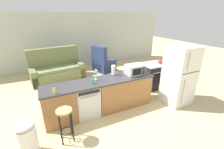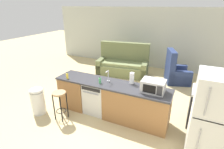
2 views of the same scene
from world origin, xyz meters
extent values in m
plane|color=tan|center=(0.00, 0.00, 0.00)|extent=(24.00, 24.00, 0.00)
cube|color=beige|center=(0.30, 4.20, 1.30)|extent=(10.00, 0.06, 2.60)
cube|color=#9E6B3D|center=(-0.93, 0.00, 0.43)|extent=(0.75, 0.62, 0.86)
cube|color=#9E6B3D|center=(0.83, 0.00, 0.43)|extent=(1.55, 0.62, 0.86)
cube|color=#333338|center=(0.15, 0.00, 0.88)|extent=(2.94, 0.66, 0.04)
cube|color=#3F2A18|center=(0.15, 0.00, 0.04)|extent=(2.86, 0.56, 0.08)
cube|color=silver|center=(-0.25, 0.00, 0.42)|extent=(0.58, 0.58, 0.84)
cube|color=black|center=(-0.25, -0.30, 0.78)|extent=(0.52, 0.01, 0.08)
cylinder|color=#B2B2B7|center=(-0.25, -0.31, 0.68)|extent=(0.44, 0.02, 0.02)
cube|color=black|center=(2.35, 0.55, 0.42)|extent=(0.76, 0.64, 0.85)
cube|color=black|center=(2.35, 0.22, 0.47)|extent=(0.53, 0.01, 0.43)
cylinder|color=silver|center=(2.35, 0.20, 0.70)|extent=(0.61, 0.03, 0.03)
cube|color=white|center=(2.35, 0.55, 0.88)|extent=(0.76, 0.64, 0.05)
torus|color=black|center=(2.18, 0.42, 0.89)|extent=(0.16, 0.16, 0.01)
torus|color=black|center=(2.52, 0.42, 0.89)|extent=(0.16, 0.16, 0.01)
torus|color=black|center=(2.18, 0.68, 0.89)|extent=(0.16, 0.16, 0.01)
torus|color=black|center=(2.52, 0.68, 0.89)|extent=(0.16, 0.16, 0.01)
cube|color=white|center=(2.35, -0.55, 0.85)|extent=(0.72, 0.70, 1.71)
cylinder|color=#B2B2B7|center=(2.15, -0.92, 1.38)|extent=(0.02, 0.02, 0.45)
cylinder|color=#B2B2B7|center=(2.15, -0.92, 0.53)|extent=(0.02, 0.02, 0.74)
cube|color=black|center=(2.35, -0.90, 1.06)|extent=(0.68, 0.01, 0.01)
cube|color=#B7B7BC|center=(1.19, 0.00, 1.04)|extent=(0.50, 0.36, 0.28)
cube|color=black|center=(1.14, -0.18, 1.04)|extent=(0.27, 0.01, 0.18)
cube|color=#2D2D33|center=(1.36, -0.18, 1.04)|extent=(0.11, 0.01, 0.21)
cylinder|color=silver|center=(0.05, 0.07, 0.92)|extent=(0.07, 0.07, 0.03)
cylinder|color=silver|center=(0.05, 0.07, 1.06)|extent=(0.02, 0.02, 0.26)
cylinder|color=silver|center=(0.05, 0.00, 1.19)|extent=(0.02, 0.14, 0.02)
cylinder|color=#4C4C51|center=(0.62, 0.20, 0.91)|extent=(0.14, 0.14, 0.01)
cylinder|color=white|center=(0.62, 0.20, 1.05)|extent=(0.11, 0.11, 0.27)
cylinder|color=#4CB266|center=(-0.09, -0.11, 0.97)|extent=(0.06, 0.06, 0.14)
cylinder|color=black|center=(-0.09, -0.11, 1.06)|extent=(0.02, 0.02, 0.04)
cylinder|color=yellow|center=(-1.00, -0.22, 0.97)|extent=(0.06, 0.06, 0.14)
cylinder|color=black|center=(-1.00, -0.22, 1.06)|extent=(0.02, 0.02, 0.04)
sphere|color=red|center=(2.52, 0.42, 0.99)|extent=(0.17, 0.17, 0.17)
sphere|color=black|center=(2.52, 0.42, 1.08)|extent=(0.03, 0.03, 0.03)
cone|color=red|center=(2.60, 0.42, 1.00)|extent=(0.08, 0.04, 0.06)
cylinder|color=tan|center=(-0.89, -0.69, 0.72)|extent=(0.32, 0.32, 0.04)
cylinder|color=black|center=(-1.01, -0.80, 0.35)|extent=(0.03, 0.03, 0.70)
cylinder|color=black|center=(-0.78, -0.80, 0.35)|extent=(0.03, 0.03, 0.70)
cylinder|color=black|center=(-1.01, -0.57, 0.35)|extent=(0.03, 0.03, 0.70)
cylinder|color=black|center=(-0.78, -0.57, 0.35)|extent=(0.03, 0.03, 0.70)
torus|color=black|center=(-0.89, -0.69, 0.22)|extent=(0.25, 0.25, 0.02)
cylinder|color=white|center=(-1.59, -0.75, 0.31)|extent=(0.34, 0.34, 0.62)
ellipsoid|color=white|center=(-1.59, -0.75, 0.67)|extent=(0.35, 0.35, 0.14)
cube|color=#667047|center=(-0.65, 2.73, 0.21)|extent=(2.11, 1.18, 0.42)
cube|color=#667047|center=(-0.70, 3.06, 0.64)|extent=(2.01, 0.53, 1.27)
cube|color=#667047|center=(-1.54, 2.60, 0.31)|extent=(0.33, 0.92, 0.62)
cube|color=#667047|center=(0.24, 2.87, 0.31)|extent=(0.33, 0.92, 0.62)
cube|color=#7D8959|center=(-1.19, 2.60, 0.48)|extent=(0.65, 0.71, 0.12)
cube|color=#7D8959|center=(-0.64, 2.68, 0.48)|extent=(0.65, 0.71, 0.12)
cube|color=#7D8959|center=(-0.10, 2.77, 0.48)|extent=(0.65, 0.71, 0.12)
cube|color=navy|center=(1.46, 2.93, 0.20)|extent=(1.03, 1.07, 0.40)
cube|color=navy|center=(1.18, 2.83, 0.60)|extent=(0.47, 0.87, 1.20)
cube|color=navy|center=(1.58, 2.60, 0.28)|extent=(0.81, 0.41, 0.55)
cube|color=navy|center=(1.35, 3.26, 0.28)|extent=(0.81, 0.41, 0.55)
camera|label=1|loc=(-1.10, -3.31, 2.46)|focal=24.00mm
camera|label=2|loc=(1.85, -3.48, 2.70)|focal=28.00mm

